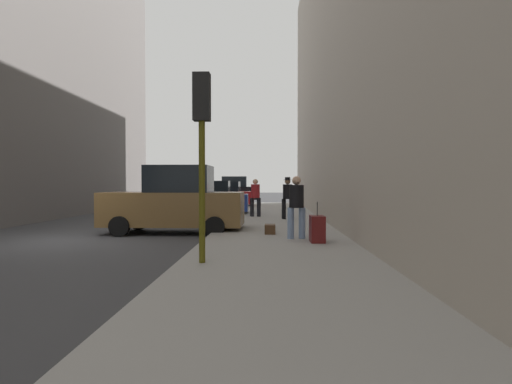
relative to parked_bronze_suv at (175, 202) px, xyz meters
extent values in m
plane|color=#38383A|center=(-2.65, -1.85, -1.03)|extent=(120.00, 120.00, 0.00)
cube|color=gray|center=(3.35, -1.85, -0.96)|extent=(4.00, 40.00, 0.15)
cube|color=brown|center=(-0.05, 0.00, -0.21)|extent=(4.61, 1.86, 1.10)
cube|color=black|center=(0.15, 0.00, 0.77)|extent=(2.08, 1.57, 0.90)
cylinder|color=black|center=(-1.54, 0.93, -0.71)|extent=(0.64, 0.22, 0.64)
cylinder|color=black|center=(-1.55, -0.91, -0.71)|extent=(0.64, 0.22, 0.64)
cylinder|color=black|center=(1.45, 0.91, -0.71)|extent=(0.64, 0.22, 0.64)
cylinder|color=black|center=(1.44, -0.93, -0.71)|extent=(0.64, 0.22, 0.64)
cube|color=navy|center=(-0.05, 7.03, -0.34)|extent=(4.26, 1.98, 0.84)
cube|color=black|center=(0.15, 7.04, 0.41)|extent=(1.94, 1.63, 0.70)
cylinder|color=black|center=(-1.44, 7.91, -0.71)|extent=(0.65, 0.24, 0.64)
cylinder|color=black|center=(-1.38, 6.07, -0.71)|extent=(0.65, 0.24, 0.64)
cylinder|color=black|center=(1.29, 8.00, -0.71)|extent=(0.65, 0.24, 0.64)
cylinder|color=black|center=(1.35, 6.16, -0.71)|extent=(0.65, 0.24, 0.64)
cube|color=#B2191E|center=(-0.05, 14.08, -0.34)|extent=(4.23, 1.91, 0.84)
cube|color=black|center=(0.15, 14.08, 0.41)|extent=(1.92, 1.60, 0.70)
cylinder|color=black|center=(-1.40, 15.03, -0.71)|extent=(0.64, 0.23, 0.64)
cylinder|color=black|center=(-1.43, 13.19, -0.71)|extent=(0.64, 0.23, 0.64)
cylinder|color=black|center=(1.33, 14.98, -0.71)|extent=(0.64, 0.23, 0.64)
cylinder|color=black|center=(1.30, 13.14, -0.71)|extent=(0.64, 0.23, 0.64)
cube|color=black|center=(-0.05, 21.17, -0.21)|extent=(4.62, 1.89, 1.10)
cube|color=black|center=(0.15, 21.17, 0.77)|extent=(2.09, 1.59, 0.90)
cylinder|color=black|center=(-1.55, 22.07, -0.71)|extent=(0.64, 0.23, 0.64)
cylinder|color=black|center=(-1.53, 20.23, -0.71)|extent=(0.64, 0.23, 0.64)
cylinder|color=black|center=(1.44, 22.11, -0.71)|extent=(0.64, 0.23, 0.64)
cylinder|color=black|center=(1.46, 20.27, -0.71)|extent=(0.64, 0.23, 0.64)
cylinder|color=red|center=(1.80, 0.85, -0.61)|extent=(0.22, 0.22, 0.55)
sphere|color=red|center=(1.80, 0.85, -0.28)|extent=(0.20, 0.20, 0.20)
cylinder|color=red|center=(1.64, 0.85, -0.58)|extent=(0.10, 0.09, 0.09)
cylinder|color=red|center=(1.96, 0.85, -0.58)|extent=(0.10, 0.09, 0.09)
cylinder|color=#514C0F|center=(1.85, -5.64, 0.92)|extent=(0.12, 0.12, 3.60)
cube|color=black|center=(1.85, -5.64, 2.27)|extent=(0.32, 0.24, 0.90)
sphere|color=red|center=(1.85, -5.51, 2.55)|extent=(0.14, 0.14, 0.14)
sphere|color=yellow|center=(1.85, -5.51, 2.27)|extent=(0.14, 0.14, 0.14)
sphere|color=green|center=(1.85, -5.51, 1.99)|extent=(0.14, 0.14, 0.14)
cylinder|color=#728CB2|center=(3.72, -2.30, -0.46)|extent=(0.21, 0.21, 0.85)
cylinder|color=#728CB2|center=(4.04, -2.25, -0.46)|extent=(0.21, 0.21, 0.85)
cylinder|color=black|center=(3.88, -2.27, 0.28)|extent=(0.46, 0.46, 0.62)
sphere|color=tan|center=(3.88, -2.27, 0.71)|extent=(0.24, 0.24, 0.24)
cylinder|color=black|center=(2.35, 5.02, -0.46)|extent=(0.21, 0.21, 0.85)
cylinder|color=black|center=(2.66, 4.96, -0.46)|extent=(0.21, 0.21, 0.85)
cylinder|color=#A51E23|center=(2.51, 4.99, 0.28)|extent=(0.47, 0.47, 0.62)
sphere|color=tan|center=(2.51, 4.99, 0.71)|extent=(0.24, 0.24, 0.24)
cylinder|color=black|center=(4.08, 3.78, -0.46)|extent=(0.19, 0.19, 0.85)
cylinder|color=black|center=(3.76, 3.76, -0.46)|extent=(0.19, 0.19, 0.85)
cylinder|color=black|center=(3.92, 3.77, 0.28)|extent=(0.42, 0.42, 0.62)
sphere|color=#997051|center=(3.92, 3.77, 0.71)|extent=(0.24, 0.24, 0.24)
cylinder|color=black|center=(3.92, 3.77, 0.78)|extent=(0.34, 0.34, 0.02)
cylinder|color=black|center=(3.92, 3.77, 0.84)|extent=(0.23, 0.23, 0.11)
cube|color=#591414|center=(4.37, -2.90, -0.54)|extent=(0.37, 0.57, 0.68)
cylinder|color=#333333|center=(4.37, -2.90, -0.02)|extent=(0.02, 0.02, 0.36)
cube|color=#472D19|center=(3.16, -1.25, -0.74)|extent=(0.32, 0.44, 0.28)
camera|label=1|loc=(3.13, -13.19, 0.63)|focal=28.00mm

